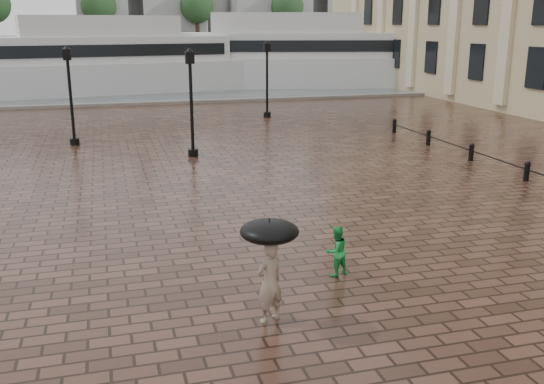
{
  "coord_description": "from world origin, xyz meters",
  "views": [
    {
      "loc": [
        -0.57,
        -11.5,
        5.5
      ],
      "look_at": [
        3.38,
        2.68,
        1.4
      ],
      "focal_mm": 40.0,
      "sensor_mm": 36.0,
      "label": 1
    }
  ],
  "objects_px": {
    "ferry_far": "(284,56)",
    "ferry_near": "(102,61)",
    "street_lamps": "(79,96)",
    "child_pedestrian": "(336,251)",
    "adult_pedestrian": "(269,282)"
  },
  "relations": [
    {
      "from": "ferry_far",
      "to": "ferry_near",
      "type": "bearing_deg",
      "value": -163.44
    },
    {
      "from": "child_pedestrian",
      "to": "ferry_near",
      "type": "height_order",
      "value": "ferry_near"
    },
    {
      "from": "ferry_near",
      "to": "ferry_far",
      "type": "bearing_deg",
      "value": -5.2
    },
    {
      "from": "adult_pedestrian",
      "to": "ferry_near",
      "type": "bearing_deg",
      "value": -110.22
    },
    {
      "from": "street_lamps",
      "to": "ferry_far",
      "type": "xyz_separation_m",
      "value": [
        17.1,
        24.47,
        0.31
      ]
    },
    {
      "from": "street_lamps",
      "to": "child_pedestrian",
      "type": "distance_m",
      "value": 18.28
    },
    {
      "from": "child_pedestrian",
      "to": "ferry_near",
      "type": "relative_size",
      "value": 0.04
    },
    {
      "from": "child_pedestrian",
      "to": "adult_pedestrian",
      "type": "bearing_deg",
      "value": 21.52
    },
    {
      "from": "ferry_far",
      "to": "child_pedestrian",
      "type": "bearing_deg",
      "value": -92.72
    },
    {
      "from": "street_lamps",
      "to": "child_pedestrian",
      "type": "bearing_deg",
      "value": -71.33
    },
    {
      "from": "street_lamps",
      "to": "child_pedestrian",
      "type": "xyz_separation_m",
      "value": [
        5.82,
        -17.24,
        -1.74
      ]
    },
    {
      "from": "street_lamps",
      "to": "adult_pedestrian",
      "type": "xyz_separation_m",
      "value": [
        3.81,
        -18.94,
        -1.52
      ]
    },
    {
      "from": "adult_pedestrian",
      "to": "child_pedestrian",
      "type": "height_order",
      "value": "adult_pedestrian"
    },
    {
      "from": "street_lamps",
      "to": "adult_pedestrian",
      "type": "bearing_deg",
      "value": -78.64
    },
    {
      "from": "child_pedestrian",
      "to": "ferry_near",
      "type": "xyz_separation_m",
      "value": [
        -4.67,
        40.55,
        1.94
      ]
    }
  ]
}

